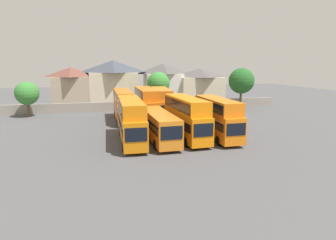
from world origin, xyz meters
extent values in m
plane|color=#4C4C4F|center=(0.00, 18.00, 0.00)|extent=(140.00, 140.00, 0.00)
cube|color=gray|center=(0.00, 23.71, 0.90)|extent=(56.00, 0.50, 1.80)
cube|color=orange|center=(-5.06, 0.18, 1.90)|extent=(2.71, 11.52, 3.08)
cube|color=black|center=(-5.17, -5.58, 2.27)|extent=(2.19, 0.12, 1.39)
cube|color=black|center=(-5.06, 0.18, 2.27)|extent=(2.73, 10.60, 0.97)
cube|color=orange|center=(-5.05, 0.47, 4.22)|extent=(2.65, 10.95, 1.58)
cube|color=black|center=(-5.05, 0.47, 4.22)|extent=(2.73, 10.38, 1.10)
cylinder|color=black|center=(-3.99, -3.40, 0.55)|extent=(0.32, 1.11, 1.10)
cylinder|color=black|center=(-6.27, -3.35, 0.55)|extent=(0.32, 1.11, 1.10)
cylinder|color=black|center=(-3.85, 3.71, 0.55)|extent=(0.32, 1.11, 1.10)
cylinder|color=black|center=(-6.14, 3.76, 0.55)|extent=(0.32, 1.11, 1.10)
cube|color=orange|center=(-1.80, 0.02, 1.90)|extent=(2.96, 11.35, 3.08)
cube|color=black|center=(-1.61, -5.63, 2.27)|extent=(2.28, 0.16, 1.39)
cube|color=black|center=(-1.80, 0.02, 2.27)|extent=(2.97, 10.45, 0.97)
cylinder|color=black|center=(-0.50, -3.43, 0.55)|extent=(0.34, 1.11, 1.10)
cylinder|color=black|center=(-2.88, -3.51, 0.55)|extent=(0.34, 1.11, 1.10)
cylinder|color=black|center=(-0.73, 3.55, 0.55)|extent=(0.34, 1.11, 1.10)
cylinder|color=black|center=(-3.11, 3.47, 0.55)|extent=(0.34, 1.11, 1.10)
cube|color=orange|center=(1.59, -0.01, 1.91)|extent=(3.14, 10.51, 3.11)
cube|color=black|center=(1.91, -5.20, 2.28)|extent=(2.20, 0.22, 1.40)
cube|color=black|center=(1.59, -0.01, 2.28)|extent=(3.12, 9.68, 0.98)
cube|color=orange|center=(1.57, 0.25, 4.29)|extent=(3.05, 9.99, 1.65)
cube|color=black|center=(1.57, 0.25, 4.29)|extent=(3.11, 9.48, 1.15)
cylinder|color=black|center=(2.93, -3.15, 0.55)|extent=(0.37, 1.12, 1.10)
cylinder|color=black|center=(0.63, -3.29, 0.55)|extent=(0.37, 1.12, 1.10)
cylinder|color=black|center=(2.54, 3.27, 0.55)|extent=(0.37, 1.12, 1.10)
cylinder|color=black|center=(0.24, 3.13, 0.55)|extent=(0.37, 1.12, 1.10)
cube|color=orange|center=(5.48, -0.33, 1.85)|extent=(2.57, 10.03, 2.98)
cube|color=black|center=(5.52, -5.36, 2.21)|extent=(2.20, 0.10, 1.34)
cube|color=black|center=(5.48, -0.33, 2.21)|extent=(2.61, 9.23, 0.94)
cube|color=orange|center=(5.48, -0.08, 4.11)|extent=(2.52, 9.53, 1.55)
cube|color=black|center=(5.48, -0.08, 4.11)|extent=(2.60, 9.03, 1.09)
cylinder|color=black|center=(6.65, -3.43, 0.55)|extent=(0.31, 1.10, 1.10)
cylinder|color=black|center=(4.35, -3.45, 0.55)|extent=(0.31, 1.10, 1.10)
cylinder|color=black|center=(6.60, 2.78, 0.55)|extent=(0.31, 1.10, 1.10)
cylinder|color=black|center=(4.31, 2.76, 0.55)|extent=(0.31, 1.10, 1.10)
cube|color=orange|center=(-4.95, 13.55, 1.85)|extent=(2.49, 11.65, 2.98)
cube|color=black|center=(-4.94, 7.71, 2.21)|extent=(2.16, 0.09, 1.34)
cube|color=black|center=(-4.95, 13.55, 2.21)|extent=(2.53, 10.72, 0.94)
cube|color=orange|center=(-4.95, 13.84, 4.10)|extent=(2.44, 11.07, 1.52)
cube|color=black|center=(-4.95, 13.84, 4.10)|extent=(2.53, 10.49, 1.06)
cylinder|color=black|center=(-3.81, 9.95, 0.55)|extent=(0.30, 1.10, 1.10)
cylinder|color=black|center=(-6.07, 9.94, 0.55)|extent=(0.30, 1.10, 1.10)
cylinder|color=black|center=(-3.83, 17.17, 0.55)|extent=(0.30, 1.10, 1.10)
cylinder|color=black|center=(-6.09, 17.16, 0.55)|extent=(0.30, 1.10, 1.10)
cube|color=orange|center=(-1.17, 13.64, 1.90)|extent=(2.61, 11.07, 3.09)
cube|color=black|center=(-1.19, 8.09, 2.27)|extent=(2.27, 0.09, 1.39)
cube|color=black|center=(-1.17, 13.64, 2.27)|extent=(2.65, 10.19, 0.97)
cube|color=orange|center=(-1.17, 13.92, 4.29)|extent=(2.56, 10.52, 1.68)
cube|color=black|center=(-1.17, 13.92, 4.29)|extent=(2.65, 9.97, 1.17)
cylinder|color=black|center=(0.00, 10.21, 0.55)|extent=(0.30, 1.10, 1.10)
cylinder|color=black|center=(-2.37, 10.21, 0.55)|extent=(0.30, 1.10, 1.10)
cylinder|color=black|center=(0.02, 17.07, 0.55)|extent=(0.30, 1.10, 1.10)
cylinder|color=black|center=(-2.35, 17.07, 0.55)|extent=(0.30, 1.10, 1.10)
cube|color=orange|center=(1.42, 14.02, 1.90)|extent=(3.39, 10.31, 3.08)
cube|color=black|center=(1.01, 8.95, 2.27)|extent=(2.28, 0.26, 1.39)
cube|color=black|center=(1.42, 14.02, 2.27)|extent=(3.37, 9.51, 0.97)
cube|color=orange|center=(1.44, 14.27, 4.22)|extent=(3.30, 9.80, 1.57)
cube|color=black|center=(1.44, 14.27, 4.22)|extent=(3.35, 9.31, 1.10)
cylinder|color=black|center=(2.36, 10.79, 0.55)|extent=(0.39, 1.12, 1.10)
cylinder|color=black|center=(-0.01, 10.98, 0.55)|extent=(0.39, 1.12, 1.10)
cylinder|color=black|center=(2.86, 17.06, 0.55)|extent=(0.39, 1.12, 1.10)
cylinder|color=black|center=(0.49, 17.25, 0.55)|extent=(0.39, 1.12, 1.10)
cube|color=orange|center=(5.65, 14.00, 1.84)|extent=(2.85, 11.58, 2.97)
cube|color=black|center=(5.84, 8.23, 2.20)|extent=(2.18, 0.15, 1.34)
cube|color=black|center=(5.65, 14.00, 2.20)|extent=(2.86, 10.66, 0.94)
cylinder|color=black|center=(6.91, 10.47, 0.55)|extent=(0.34, 1.11, 1.10)
cylinder|color=black|center=(4.63, 10.40, 0.55)|extent=(0.34, 1.11, 1.10)
cylinder|color=black|center=(6.67, 17.60, 0.55)|extent=(0.34, 1.11, 1.10)
cylinder|color=black|center=(4.40, 17.53, 0.55)|extent=(0.34, 1.11, 1.10)
cube|color=tan|center=(-14.40, 32.78, 3.19)|extent=(7.53, 6.69, 6.38)
pyramid|color=brown|center=(-14.40, 32.78, 7.36)|extent=(7.91, 7.03, 1.95)
cube|color=beige|center=(-5.50, 33.46, 3.59)|extent=(10.25, 7.73, 7.17)
pyramid|color=#3D424C|center=(-5.50, 33.46, 8.49)|extent=(10.76, 8.11, 2.63)
cube|color=silver|center=(6.05, 34.25, 3.39)|extent=(8.49, 6.66, 6.77)
pyramid|color=#514C4C|center=(6.05, 34.25, 7.95)|extent=(8.91, 6.99, 2.36)
cube|color=beige|center=(14.90, 33.66, 2.97)|extent=(10.24, 7.67, 5.95)
pyramid|color=#514C4C|center=(14.90, 33.66, 6.95)|extent=(10.75, 8.05, 2.00)
cylinder|color=brown|center=(19.71, 21.71, 1.91)|extent=(0.45, 0.45, 3.81)
sphere|color=#235B23|center=(19.71, 21.71, 5.63)|extent=(5.19, 5.19, 5.19)
cylinder|color=brown|center=(-20.66, 20.71, 1.35)|extent=(0.44, 0.44, 2.70)
sphere|color=#387F33|center=(-20.66, 20.71, 4.10)|extent=(3.99, 3.99, 3.99)
cylinder|color=brown|center=(3.34, 26.21, 1.73)|extent=(0.51, 0.51, 3.47)
sphere|color=#387F33|center=(3.34, 26.21, 5.10)|extent=(4.68, 4.68, 4.68)
camera|label=1|loc=(-8.35, -33.09, 9.09)|focal=31.12mm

